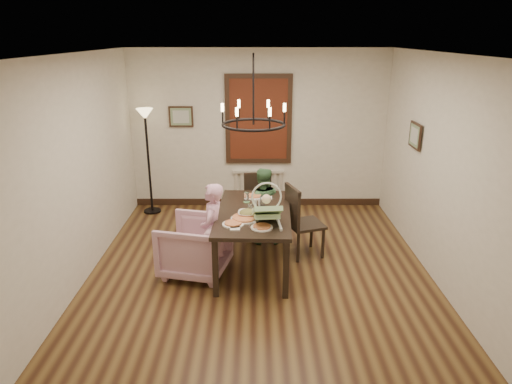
{
  "coord_description": "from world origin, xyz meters",
  "views": [
    {
      "loc": [
        -0.05,
        -5.45,
        3.01
      ],
      "look_at": [
        -0.05,
        0.19,
        1.05
      ],
      "focal_mm": 32.0,
      "sensor_mm": 36.0,
      "label": 1
    }
  ],
  "objects_px": {
    "armchair": "(194,246)",
    "floor_lamp": "(149,163)",
    "dining_table": "(254,217)",
    "seated_man": "(262,212)",
    "chair_right": "(306,220)",
    "elderly_woman": "(213,239)",
    "chair_far": "(259,206)",
    "drinking_glass": "(250,209)",
    "baby_bouncer": "(267,210)"
  },
  "relations": [
    {
      "from": "drinking_glass",
      "to": "floor_lamp",
      "type": "bearing_deg",
      "value": 130.27
    },
    {
      "from": "dining_table",
      "to": "chair_right",
      "type": "bearing_deg",
      "value": 27.26
    },
    {
      "from": "seated_man",
      "to": "baby_bouncer",
      "type": "relative_size",
      "value": 1.78
    },
    {
      "from": "chair_far",
      "to": "armchair",
      "type": "bearing_deg",
      "value": -130.61
    },
    {
      "from": "armchair",
      "to": "baby_bouncer",
      "type": "relative_size",
      "value": 1.53
    },
    {
      "from": "seated_man",
      "to": "chair_right",
      "type": "bearing_deg",
      "value": 142.85
    },
    {
      "from": "elderly_woman",
      "to": "floor_lamp",
      "type": "distance_m",
      "value": 2.65
    },
    {
      "from": "baby_bouncer",
      "to": "elderly_woman",
      "type": "bearing_deg",
      "value": 164.79
    },
    {
      "from": "baby_bouncer",
      "to": "drinking_glass",
      "type": "height_order",
      "value": "baby_bouncer"
    },
    {
      "from": "chair_far",
      "to": "elderly_woman",
      "type": "height_order",
      "value": "elderly_woman"
    },
    {
      "from": "dining_table",
      "to": "chair_right",
      "type": "distance_m",
      "value": 0.83
    },
    {
      "from": "chair_right",
      "to": "seated_man",
      "type": "height_order",
      "value": "chair_right"
    },
    {
      "from": "seated_man",
      "to": "baby_bouncer",
      "type": "bearing_deg",
      "value": 89.5
    },
    {
      "from": "elderly_woman",
      "to": "seated_man",
      "type": "bearing_deg",
      "value": 158.14
    },
    {
      "from": "armchair",
      "to": "chair_right",
      "type": "bearing_deg",
      "value": 122.19
    },
    {
      "from": "chair_right",
      "to": "armchair",
      "type": "bearing_deg",
      "value": 90.45
    },
    {
      "from": "dining_table",
      "to": "floor_lamp",
      "type": "xyz_separation_m",
      "value": [
        -1.82,
        2.01,
        0.19
      ]
    },
    {
      "from": "armchair",
      "to": "baby_bouncer",
      "type": "distance_m",
      "value": 1.13
    },
    {
      "from": "seated_man",
      "to": "drinking_glass",
      "type": "distance_m",
      "value": 0.95
    },
    {
      "from": "drinking_glass",
      "to": "chair_right",
      "type": "bearing_deg",
      "value": 28.89
    },
    {
      "from": "chair_right",
      "to": "elderly_woman",
      "type": "height_order",
      "value": "chair_right"
    },
    {
      "from": "chair_far",
      "to": "dining_table",
      "type": "bearing_deg",
      "value": -99.75
    },
    {
      "from": "baby_bouncer",
      "to": "chair_right",
      "type": "bearing_deg",
      "value": 47.57
    },
    {
      "from": "chair_right",
      "to": "elderly_woman",
      "type": "relative_size",
      "value": 1.01
    },
    {
      "from": "chair_right",
      "to": "seated_man",
      "type": "xyz_separation_m",
      "value": [
        -0.61,
        0.42,
        -0.04
      ]
    },
    {
      "from": "chair_far",
      "to": "baby_bouncer",
      "type": "distance_m",
      "value": 1.51
    },
    {
      "from": "armchair",
      "to": "drinking_glass",
      "type": "height_order",
      "value": "drinking_glass"
    },
    {
      "from": "dining_table",
      "to": "chair_far",
      "type": "bearing_deg",
      "value": 88.14
    },
    {
      "from": "armchair",
      "to": "baby_bouncer",
      "type": "bearing_deg",
      "value": 90.25
    },
    {
      "from": "baby_bouncer",
      "to": "chair_far",
      "type": "bearing_deg",
      "value": 88.69
    },
    {
      "from": "dining_table",
      "to": "chair_far",
      "type": "xyz_separation_m",
      "value": [
        0.08,
        1.02,
        -0.23
      ]
    },
    {
      "from": "chair_right",
      "to": "drinking_glass",
      "type": "height_order",
      "value": "chair_right"
    },
    {
      "from": "armchair",
      "to": "floor_lamp",
      "type": "bearing_deg",
      "value": -141.63
    },
    {
      "from": "chair_far",
      "to": "seated_man",
      "type": "height_order",
      "value": "chair_far"
    },
    {
      "from": "seated_man",
      "to": "floor_lamp",
      "type": "relative_size",
      "value": 0.54
    },
    {
      "from": "dining_table",
      "to": "baby_bouncer",
      "type": "relative_size",
      "value": 3.19
    },
    {
      "from": "seated_man",
      "to": "armchair",
      "type": "bearing_deg",
      "value": 44.24
    },
    {
      "from": "elderly_woman",
      "to": "chair_far",
      "type": "bearing_deg",
      "value": 165.26
    },
    {
      "from": "drinking_glass",
      "to": "dining_table",
      "type": "bearing_deg",
      "value": 63.72
    },
    {
      "from": "armchair",
      "to": "drinking_glass",
      "type": "relative_size",
      "value": 6.53
    },
    {
      "from": "chair_far",
      "to": "chair_right",
      "type": "height_order",
      "value": "chair_right"
    },
    {
      "from": "floor_lamp",
      "to": "elderly_woman",
      "type": "bearing_deg",
      "value": -60.39
    },
    {
      "from": "chair_right",
      "to": "elderly_woman",
      "type": "xyz_separation_m",
      "value": [
        -1.26,
        -0.61,
        -0.0
      ]
    },
    {
      "from": "dining_table",
      "to": "floor_lamp",
      "type": "distance_m",
      "value": 2.72
    },
    {
      "from": "chair_far",
      "to": "chair_right",
      "type": "distance_m",
      "value": 0.95
    },
    {
      "from": "chair_far",
      "to": "drinking_glass",
      "type": "relative_size",
      "value": 7.61
    },
    {
      "from": "chair_far",
      "to": "drinking_glass",
      "type": "xyz_separation_m",
      "value": [
        -0.12,
        -1.11,
        0.38
      ]
    },
    {
      "from": "dining_table",
      "to": "seated_man",
      "type": "relative_size",
      "value": 1.79
    },
    {
      "from": "seated_man",
      "to": "baby_bouncer",
      "type": "xyz_separation_m",
      "value": [
        0.04,
        -1.16,
        0.49
      ]
    },
    {
      "from": "chair_far",
      "to": "armchair",
      "type": "height_order",
      "value": "chair_far"
    }
  ]
}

